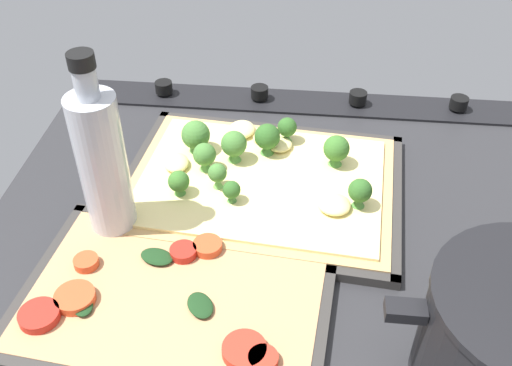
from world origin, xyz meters
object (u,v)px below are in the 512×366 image
at_px(baking_tray_front, 264,188).
at_px(veggie_pizza_back, 174,298).
at_px(oil_bottle, 106,165).
at_px(baking_tray_back, 179,301).
at_px(broccoli_pizza, 262,175).

xyz_separation_m(baking_tray_front, veggie_pizza_back, (0.08, 0.20, 0.01)).
height_order(baking_tray_front, oil_bottle, oil_bottle).
bearing_deg(baking_tray_back, broccoli_pizza, -108.64).
bearing_deg(veggie_pizza_back, broccoli_pizza, -109.48).
xyz_separation_m(veggie_pizza_back, oil_bottle, (0.09, -0.11, 0.09)).
distance_m(baking_tray_back, oil_bottle, 0.17).
relative_size(baking_tray_back, oil_bottle, 1.48).
distance_m(baking_tray_front, baking_tray_back, 0.21).
xyz_separation_m(baking_tray_front, baking_tray_back, (0.07, 0.20, 0.00)).
relative_size(broccoli_pizza, veggie_pizza_back, 1.11).
bearing_deg(oil_bottle, veggie_pizza_back, 130.90).
bearing_deg(broccoli_pizza, oil_bottle, 31.46).
distance_m(broccoli_pizza, baking_tray_back, 0.22).
xyz_separation_m(broccoli_pizza, veggie_pizza_back, (0.07, 0.21, -0.01)).
height_order(baking_tray_front, veggie_pizza_back, veggie_pizza_back).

